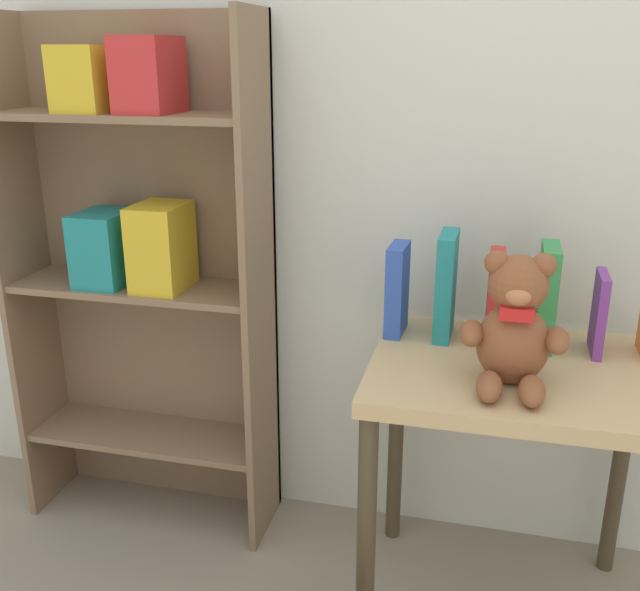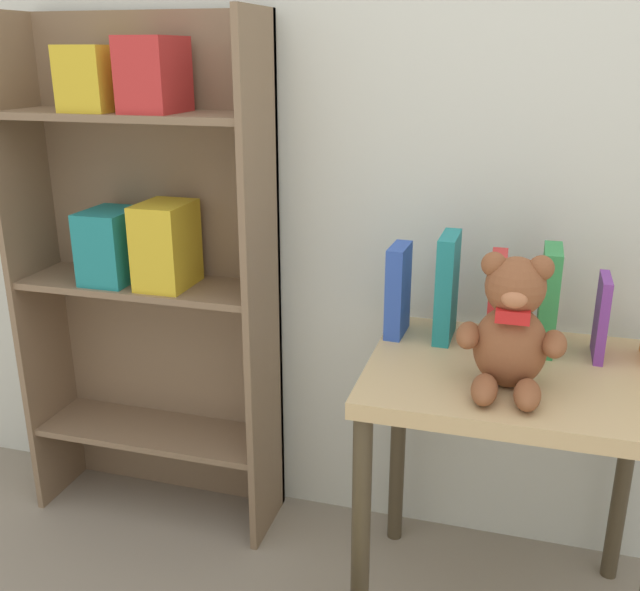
{
  "view_description": "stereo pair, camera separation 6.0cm",
  "coord_description": "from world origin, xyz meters",
  "views": [
    {
      "loc": [
        0.06,
        -0.26,
        1.29
      ],
      "look_at": [
        -0.31,
        1.25,
        0.75
      ],
      "focal_mm": 40.0,
      "sensor_mm": 36.0,
      "label": 1
    },
    {
      "loc": [
        0.12,
        -0.24,
        1.29
      ],
      "look_at": [
        -0.31,
        1.25,
        0.75
      ],
      "focal_mm": 40.0,
      "sensor_mm": 36.0,
      "label": 2
    }
  ],
  "objects": [
    {
      "name": "wall_back",
      "position": [
        0.0,
        1.54,
        1.25
      ],
      "size": [
        4.8,
        0.06,
        2.5
      ],
      "color": "silver",
      "rests_on": "ground_plane"
    },
    {
      "name": "bookshelf_side",
      "position": [
        -0.84,
        1.41,
        0.78
      ],
      "size": [
        0.69,
        0.24,
        1.39
      ],
      "color": "#7F664C",
      "rests_on": "ground_plane"
    },
    {
      "name": "display_table",
      "position": [
        0.14,
        1.2,
        0.55
      ],
      "size": [
        0.62,
        0.5,
        0.65
      ],
      "color": "tan",
      "rests_on": "ground_plane"
    },
    {
      "name": "teddy_bear",
      "position": [
        0.12,
        1.11,
        0.77
      ],
      "size": [
        0.21,
        0.19,
        0.28
      ],
      "color": "brown",
      "rests_on": "display_table"
    },
    {
      "name": "book_standing_blue",
      "position": [
        -0.14,
        1.33,
        0.76
      ],
      "size": [
        0.04,
        0.11,
        0.22
      ],
      "primitive_type": "cube",
      "rotation": [
        0.0,
        0.0,
        -0.04
      ],
      "color": "#2D51B7",
      "rests_on": "display_table"
    },
    {
      "name": "book_standing_teal",
      "position": [
        -0.03,
        1.34,
        0.77
      ],
      "size": [
        0.04,
        0.14,
        0.25
      ],
      "primitive_type": "cube",
      "rotation": [
        0.0,
        0.0,
        -0.02
      ],
      "color": "teal",
      "rests_on": "display_table"
    },
    {
      "name": "book_standing_red",
      "position": [
        0.08,
        1.33,
        0.75
      ],
      "size": [
        0.04,
        0.12,
        0.21
      ],
      "primitive_type": "cube",
      "rotation": [
        0.0,
        0.0,
        0.02
      ],
      "color": "red",
      "rests_on": "display_table"
    },
    {
      "name": "book_standing_green",
      "position": [
        0.19,
        1.33,
        0.76
      ],
      "size": [
        0.04,
        0.14,
        0.24
      ],
      "primitive_type": "cube",
      "rotation": [
        0.0,
        0.0,
        -0.01
      ],
      "color": "#33934C",
      "rests_on": "display_table"
    },
    {
      "name": "book_standing_purple",
      "position": [
        0.31,
        1.32,
        0.74
      ],
      "size": [
        0.02,
        0.12,
        0.18
      ],
      "primitive_type": "cube",
      "rotation": [
        0.0,
        0.0,
        -0.01
      ],
      "color": "purple",
      "rests_on": "display_table"
    }
  ]
}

